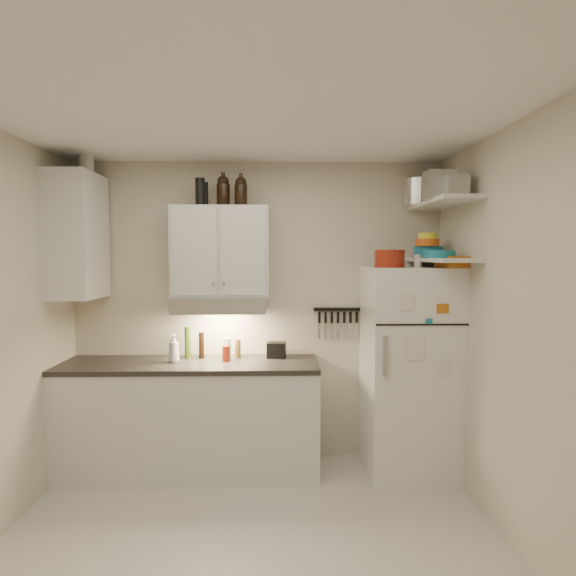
{
  "coord_description": "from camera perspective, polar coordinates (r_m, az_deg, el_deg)",
  "views": [
    {
      "loc": [
        0.16,
        -2.71,
        1.8
      ],
      "look_at": [
        0.25,
        0.9,
        1.55
      ],
      "focal_mm": 30.0,
      "sensor_mm": 36.0,
      "label": 1
    }
  ],
  "objects": [
    {
      "name": "floor",
      "position": [
        3.26,
        -4.61,
        -29.74
      ],
      "size": [
        3.2,
        3.0,
        0.02
      ],
      "primitive_type": "cube",
      "color": "beige",
      "rests_on": "ground"
    },
    {
      "name": "ceiling",
      "position": [
        2.83,
        -4.92,
        20.55
      ],
      "size": [
        3.2,
        3.0,
        0.02
      ],
      "primitive_type": "cube",
      "color": "white",
      "rests_on": "ground"
    },
    {
      "name": "back_wall",
      "position": [
        4.25,
        -3.58,
        -2.8
      ],
      "size": [
        3.2,
        0.02,
        2.6
      ],
      "primitive_type": "cube",
      "color": "beige",
      "rests_on": "ground"
    },
    {
      "name": "right_wall",
      "position": [
        3.11,
        26.48,
        -5.7
      ],
      "size": [
        0.02,
        3.0,
        2.6
      ],
      "primitive_type": "cube",
      "color": "beige",
      "rests_on": "ground"
    },
    {
      "name": "base_cabinet",
      "position": [
        4.2,
        -11.47,
        -15.01
      ],
      "size": [
        2.1,
        0.6,
        0.88
      ],
      "primitive_type": "cube",
      "color": "silver",
      "rests_on": "floor"
    },
    {
      "name": "countertop",
      "position": [
        4.08,
        -11.56,
        -8.88
      ],
      "size": [
        2.1,
        0.62,
        0.04
      ],
      "primitive_type": "cube",
      "color": "#2B2825",
      "rests_on": "base_cabinet"
    },
    {
      "name": "upper_cabinet",
      "position": [
        4.07,
        -7.94,
        4.27
      ],
      "size": [
        0.8,
        0.33,
        0.75
      ],
      "primitive_type": "cube",
      "color": "silver",
      "rests_on": "back_wall"
    },
    {
      "name": "side_cabinet",
      "position": [
        4.23,
        -23.72,
        5.66
      ],
      "size": [
        0.33,
        0.55,
        1.0
      ],
      "primitive_type": "cube",
      "color": "silver",
      "rests_on": "left_wall"
    },
    {
      "name": "range_hood",
      "position": [
        4.03,
        -7.98,
        -1.92
      ],
      "size": [
        0.76,
        0.46,
        0.12
      ],
      "primitive_type": "cube",
      "color": "silver",
      "rests_on": "back_wall"
    },
    {
      "name": "fridge",
      "position": [
        4.13,
        14.1,
        -9.45
      ],
      "size": [
        0.7,
        0.68,
        1.7
      ],
      "primitive_type": "cube",
      "color": "white",
      "rests_on": "floor"
    },
    {
      "name": "shelf_hi",
      "position": [
        3.97,
        17.79,
        9.55
      ],
      "size": [
        0.3,
        0.95,
        0.03
      ],
      "primitive_type": "cube",
      "color": "silver",
      "rests_on": "right_wall"
    },
    {
      "name": "shelf_lo",
      "position": [
        3.95,
        17.65,
        3.19
      ],
      "size": [
        0.3,
        0.95,
        0.03
      ],
      "primitive_type": "cube",
      "color": "silver",
      "rests_on": "right_wall"
    },
    {
      "name": "knife_strip",
      "position": [
        4.26,
        5.87,
        -2.53
      ],
      "size": [
        0.42,
        0.02,
        0.03
      ],
      "primitive_type": "cube",
      "color": "black",
      "rests_on": "back_wall"
    },
    {
      "name": "dutch_oven",
      "position": [
        3.91,
        11.94,
        3.42
      ],
      "size": [
        0.25,
        0.25,
        0.14
      ],
      "primitive_type": "cylinder",
      "rotation": [
        0.0,
        0.0,
        0.05
      ],
      "color": "maroon",
      "rests_on": "fridge"
    },
    {
      "name": "book_stack",
      "position": [
        3.89,
        19.13,
        2.92
      ],
      "size": [
        0.24,
        0.29,
        0.09
      ],
      "primitive_type": "cube",
      "rotation": [
        0.0,
        0.0,
        0.13
      ],
      "color": "#B76316",
      "rests_on": "fridge"
    },
    {
      "name": "spice_jar",
      "position": [
        3.98,
        15.14,
        3.11
      ],
      "size": [
        0.07,
        0.07,
        0.1
      ],
      "primitive_type": "cylinder",
      "rotation": [
        0.0,
        0.0,
        -0.24
      ],
      "color": "silver",
      "rests_on": "fridge"
    },
    {
      "name": "stock_pot",
      "position": [
        4.28,
        15.36,
        10.85
      ],
      "size": [
        0.37,
        0.37,
        0.22
      ],
      "primitive_type": "cylinder",
      "rotation": [
        0.0,
        0.0,
        -0.23
      ],
      "color": "silver",
      "rests_on": "shelf_hi"
    },
    {
      "name": "tin_a",
      "position": [
        3.82,
        17.48,
        11.56
      ],
      "size": [
        0.21,
        0.19,
        0.2
      ],
      "primitive_type": "cube",
      "rotation": [
        0.0,
        0.0,
        -0.01
      ],
      "color": "#AAAAAD",
      "rests_on": "shelf_hi"
    },
    {
      "name": "tin_b",
      "position": [
        3.74,
        19.25,
        11.3
      ],
      "size": [
        0.16,
        0.16,
        0.16
      ],
      "primitive_type": "cube",
      "rotation": [
        0.0,
        0.0,
        -0.01
      ],
      "color": "#AAAAAD",
      "rests_on": "shelf_hi"
    },
    {
      "name": "bowl_teal",
      "position": [
        4.16,
        16.3,
        4.12
      ],
      "size": [
        0.24,
        0.24,
        0.1
      ],
      "primitive_type": "cylinder",
      "color": "teal",
      "rests_on": "shelf_lo"
    },
    {
      "name": "bowl_orange",
      "position": [
        4.11,
        16.18,
        5.2
      ],
      "size": [
        0.19,
        0.19,
        0.06
      ],
      "primitive_type": "cylinder",
      "color": "#E25A15",
      "rests_on": "bowl_teal"
    },
    {
      "name": "bowl_yellow",
      "position": [
        4.11,
        16.2,
        5.93
      ],
      "size": [
        0.15,
        0.15,
        0.05
      ],
      "primitive_type": "cylinder",
      "color": "yellow",
      "rests_on": "bowl_orange"
    },
    {
      "name": "plates",
      "position": [
        3.86,
        17.5,
        3.85
      ],
      "size": [
        0.27,
        0.27,
        0.06
      ],
      "primitive_type": "cylinder",
      "rotation": [
        0.0,
        0.0,
        -0.14
      ],
      "color": "teal",
      "rests_on": "shelf_lo"
    },
    {
      "name": "growler_a",
      "position": [
        4.07,
        -7.68,
        11.38
      ],
      "size": [
        0.13,
        0.13,
        0.26
      ],
      "primitive_type": null,
      "rotation": [
        0.0,
        0.0,
        0.19
      ],
      "color": "black",
      "rests_on": "upper_cabinet"
    },
    {
      "name": "growler_b",
      "position": [
        4.04,
        -5.6,
        11.37
      ],
      "size": [
        0.13,
        0.13,
        0.24
      ],
      "primitive_type": null,
      "rotation": [
        0.0,
        0.0,
        0.27
      ],
      "color": "black",
      "rests_on": "upper_cabinet"
    },
    {
      "name": "thermos_a",
      "position": [
        4.1,
        -9.92,
        10.88
      ],
      "size": [
        0.08,
        0.08,
        0.2
      ],
      "primitive_type": "cylinder",
      "rotation": [
        0.0,
        0.0,
        0.13
      ],
      "color": "black",
      "rests_on": "upper_cabinet"
    },
    {
      "name": "thermos_b",
      "position": [
        4.07,
        -10.38,
        11.13
      ],
      "size": [
        0.09,
        0.09,
        0.22
      ],
      "primitive_type": "cylinder",
      "rotation": [
        0.0,
        0.0,
        -0.26
      ],
      "color": "black",
      "rests_on": "upper_cabinet"
    },
    {
      "name": "side_jar",
      "position": [
        4.33,
        -22.78,
        13.32
      ],
      "size": [
        0.12,
        0.12,
        0.15
      ],
      "primitive_type": "cylinder",
      "rotation": [
        0.0,
        0.0,
        -0.03
      ],
      "color": "silver",
      "rests_on": "side_cabinet"
    },
    {
      "name": "soap_bottle",
      "position": [
        4.07,
        -13.38,
        -6.77
      ],
      "size": [
        0.13,
        0.13,
        0.26
      ],
      "primitive_type": "imported",
      "rotation": [
        0.0,
        0.0,
        -0.36
      ],
      "color": "silver",
      "rests_on": "countertop"
    },
    {
      "name": "pepper_mill",
      "position": [
        4.16,
        -5.97,
        -7.13
      ],
      "size": [
        0.06,
        0.06,
        0.16
      ],
      "primitive_type": "cylinder",
      "rotation": [
        0.0,
        0.0,
        -0.31
      ],
      "color": "brown",
      "rests_on": "countertop"
    },
    {
      "name": "oil_bottle",
      "position": [
        4.21,
        -11.8,
        -6.33
      ],
      "size": [
        0.05,
        0.05,
        0.27
      ],
      "primitive_type": "cylinder",
      "rotation": [
        0.0,
        0.0,
        -0.0
      ],
      "color": "#3C5715",
      "rests_on": "countertop"
    },
    {
      "name": "vinegar_bottle",
      "position": [
        4.18,
        -10.21,
        -6.71
      ],
      "size": [
        0.05,
        0.05,
        0.22
      ],
      "primitive_type": "cylinder",
      "rotation": [
        0.0,
        0.0,
        -0.08
      ],
      "color": "black",
      "rests_on": "countertop"
    },
    {
      "name": "clear_bottle",
      "position": [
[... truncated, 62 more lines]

